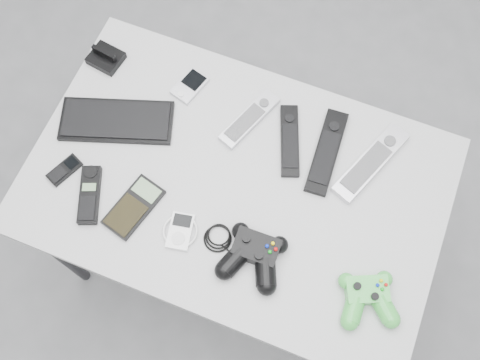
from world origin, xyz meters
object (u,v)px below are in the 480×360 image
at_px(remote_black_b, 327,152).
at_px(mobile_phone, 64,170).
at_px(cordless_handset, 90,195).
at_px(remote_silver_b, 371,162).
at_px(pda, 190,86).
at_px(remote_black_a, 290,140).
at_px(controller_green, 368,296).
at_px(mp3_player, 180,231).
at_px(calculator, 134,207).
at_px(desk, 236,191).
at_px(remote_silver_a, 250,119).
at_px(controller_black, 254,254).
at_px(pda_keyboard, 117,121).

bearing_deg(remote_black_b, mobile_phone, -157.75).
bearing_deg(remote_black_b, cordless_handset, -150.77).
bearing_deg(remote_silver_b, pda, -162.80).
distance_m(remote_black_a, controller_green, 0.44).
bearing_deg(remote_silver_b, remote_black_b, -152.45).
bearing_deg(remote_silver_b, mp3_player, -116.43).
height_order(remote_black_b, calculator, remote_black_b).
bearing_deg(calculator, remote_black_b, 53.05).
distance_m(calculator, mp3_player, 0.13).
bearing_deg(remote_silver_b, mobile_phone, -135.65).
relative_size(desk, mp3_player, 11.42).
bearing_deg(remote_black_b, controller_green, -61.02).
height_order(mobile_phone, cordless_handset, cordless_handset).
bearing_deg(remote_silver_a, mobile_phone, -120.95).
bearing_deg(remote_silver_b, controller_green, -53.56).
bearing_deg(remote_black_b, mp3_player, -132.20).
height_order(cordless_handset, mp3_player, cordless_handset).
height_order(remote_silver_a, controller_black, controller_black).
bearing_deg(remote_black_b, remote_black_a, 179.05).
relative_size(mobile_phone, controller_green, 0.61).
height_order(pda_keyboard, mobile_phone, pda_keyboard).
distance_m(remote_silver_a, mobile_phone, 0.49).
xyz_separation_m(pda, controller_black, (0.33, -0.37, 0.02)).
relative_size(pda, remote_silver_b, 0.38).
distance_m(cordless_handset, controller_black, 0.44).
bearing_deg(mp3_player, controller_green, -9.48).
bearing_deg(desk, mobile_phone, -162.34).
distance_m(desk, mp3_player, 0.20).
distance_m(remote_black_b, calculator, 0.51).
bearing_deg(calculator, remote_black_a, 60.82).
bearing_deg(mp3_player, remote_silver_b, 31.16).
distance_m(desk, remote_black_b, 0.26).
relative_size(mobile_phone, mp3_player, 0.97).
bearing_deg(mp3_player, controller_black, -8.46).
bearing_deg(desk, pda, 136.26).
height_order(mp3_player, controller_black, controller_black).
height_order(remote_black_a, cordless_handset, cordless_handset).
xyz_separation_m(pda_keyboard, mp3_player, (0.28, -0.21, -0.00)).
bearing_deg(calculator, cordless_handset, -159.13).
height_order(remote_black_b, remote_silver_b, remote_silver_b).
height_order(pda_keyboard, remote_silver_a, remote_silver_a).
bearing_deg(remote_silver_a, cordless_handset, -109.88).
distance_m(pda, calculator, 0.37).
xyz_separation_m(calculator, controller_black, (0.32, -0.01, 0.02)).
bearing_deg(pda_keyboard, remote_black_b, -6.78).
relative_size(remote_silver_b, cordless_handset, 1.66).
bearing_deg(pda, remote_black_a, 5.68).
height_order(remote_silver_a, remote_black_b, remote_black_b).
distance_m(remote_black_b, controller_green, 0.38).
distance_m(mobile_phone, mp3_player, 0.34).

